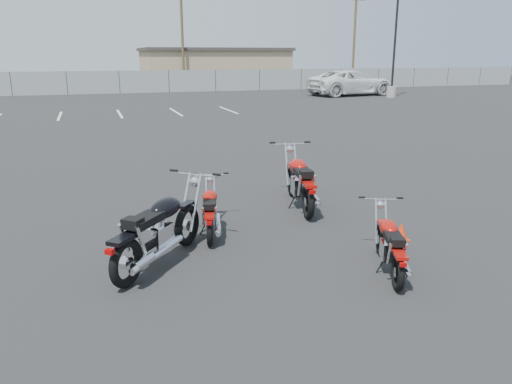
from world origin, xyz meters
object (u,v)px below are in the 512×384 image
object	(u,v)px
motorcycle_second_black	(159,230)
motorcycle_rear_red	(390,245)
motorcycle_front_red	(211,211)
motorcycle_third_red	(300,182)
white_van	(352,75)

from	to	relation	value
motorcycle_second_black	motorcycle_rear_red	bearing A→B (deg)	-22.72
motorcycle_front_red	motorcycle_third_red	bearing A→B (deg)	24.35
motorcycle_third_red	motorcycle_rear_red	bearing A→B (deg)	-90.61
motorcycle_second_black	motorcycle_third_red	xyz separation A→B (m)	(3.15, 2.05, -0.00)
motorcycle_second_black	motorcycle_rear_red	xyz separation A→B (m)	(3.12, -1.31, -0.14)
motorcycle_rear_red	white_van	bearing A→B (deg)	62.12
white_van	motorcycle_front_red	bearing A→B (deg)	139.56
white_van	motorcycle_second_black	bearing A→B (deg)	139.10
motorcycle_third_red	white_van	bearing A→B (deg)	59.19
motorcycle_second_black	white_van	size ratio (longest dim) A/B	0.27
white_van	motorcycle_rear_red	bearing A→B (deg)	144.86
motorcycle_second_black	motorcycle_third_red	size ratio (longest dim) A/B	0.89
motorcycle_front_red	white_van	size ratio (longest dim) A/B	0.23
motorcycle_rear_red	motorcycle_front_red	bearing A→B (deg)	131.04
motorcycle_second_black	motorcycle_third_red	world-z (taller)	motorcycle_second_black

